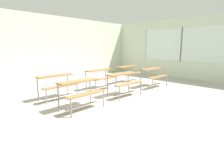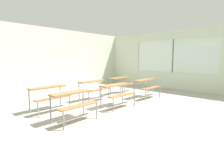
{
  "view_description": "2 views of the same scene",
  "coord_description": "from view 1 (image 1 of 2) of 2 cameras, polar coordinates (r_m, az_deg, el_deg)",
  "views": [
    {
      "loc": [
        -3.8,
        -3.3,
        1.6
      ],
      "look_at": [
        0.45,
        0.91,
        0.55
      ],
      "focal_mm": 28.0,
      "sensor_mm": 36.0,
      "label": 1
    },
    {
      "loc": [
        -3.8,
        -3.3,
        1.6
      ],
      "look_at": [
        1.44,
        1.51,
        0.82
      ],
      "focal_mm": 28.0,
      "sensor_mm": 36.0,
      "label": 2
    }
  ],
  "objects": [
    {
      "name": "wall_right",
      "position": [
        9.35,
        25.22,
        8.07
      ],
      "size": [
        0.12,
        9.0,
        3.0
      ],
      "color": "beige",
      "rests_on": "ground"
    },
    {
      "name": "ground",
      "position": [
        5.29,
        3.63,
        -7.97
      ],
      "size": [
        10.0,
        9.0,
        0.05
      ],
      "primitive_type": "cube",
      "color": "#ADA89E"
    },
    {
      "name": "wall_back",
      "position": [
        8.68,
        -19.51,
        8.72
      ],
      "size": [
        10.0,
        0.12,
        3.0
      ],
      "primitive_type": "cube",
      "color": "beige",
      "rests_on": "ground"
    },
    {
      "name": "desk_bench_r0c2",
      "position": [
        7.09,
        13.46,
        1.27
      ],
      "size": [
        1.12,
        0.64,
        0.74
      ],
      "rotation": [
        0.0,
        0.0,
        -0.04
      ],
      "color": "olive",
      "rests_on": "ground"
    },
    {
      "name": "desk_bench_r0c0",
      "position": [
        4.52,
        -10.15,
        -3.46
      ],
      "size": [
        1.11,
        0.6,
        0.74
      ],
      "rotation": [
        0.0,
        0.0,
        0.01
      ],
      "color": "olive",
      "rests_on": "ground"
    },
    {
      "name": "desk_bench_r1c1",
      "position": [
        6.55,
        -3.73,
        0.82
      ],
      "size": [
        1.1,
        0.59,
        0.74
      ],
      "rotation": [
        0.0,
        0.0,
        0.0
      ],
      "color": "olive",
      "rests_on": "ground"
    },
    {
      "name": "desk_bench_r1c0",
      "position": [
        5.55,
        -17.47,
        -1.29
      ],
      "size": [
        1.1,
        0.59,
        0.74
      ],
      "rotation": [
        0.0,
        0.0,
        -0.0
      ],
      "color": "olive",
      "rests_on": "ground"
    },
    {
      "name": "desk_bench_r0c1",
      "position": [
        5.66,
        4.02,
        -0.64
      ],
      "size": [
        1.13,
        0.65,
        0.74
      ],
      "rotation": [
        0.0,
        0.0,
        -0.05
      ],
      "color": "olive",
      "rests_on": "ground"
    },
    {
      "name": "desk_bench_r1c2",
      "position": [
        7.75,
        5.53,
        2.21
      ],
      "size": [
        1.11,
        0.61,
        0.74
      ],
      "rotation": [
        0.0,
        0.0,
        0.02
      ],
      "color": "olive",
      "rests_on": "ground"
    }
  ]
}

